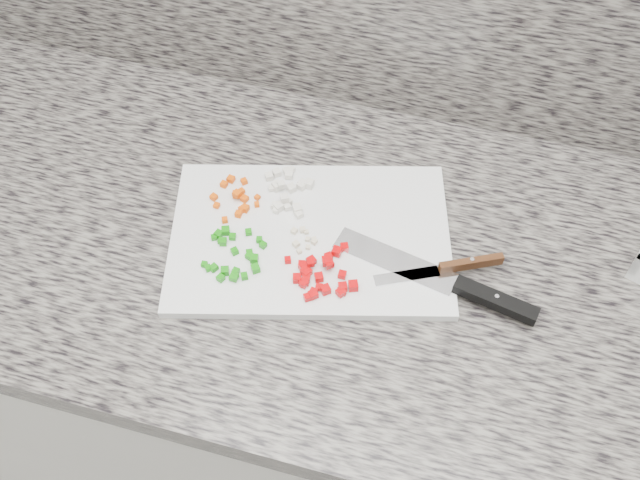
{
  "coord_description": "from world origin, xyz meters",
  "views": [
    {
      "loc": [
        0.08,
        0.86,
        1.72
      ],
      "look_at": [
        -0.07,
        1.42,
        0.93
      ],
      "focal_mm": 40.0,
      "sensor_mm": 36.0,
      "label": 1
    }
  ],
  "objects": [
    {
      "name": "garlic_pile",
      "position": [
        -0.1,
        1.43,
        0.92
      ],
      "size": [
        0.04,
        0.05,
        0.01
      ],
      "color": "beige",
      "rests_on": "cutting_board"
    },
    {
      "name": "green_pepper_pile",
      "position": [
        -0.18,
        1.37,
        0.92
      ],
      "size": [
        0.09,
        0.1,
        0.01
      ],
      "color": "#137C0B",
      "rests_on": "cutting_board"
    },
    {
      "name": "chef_knife",
      "position": [
        0.12,
        1.4,
        0.92
      ],
      "size": [
        0.29,
        0.09,
        0.02
      ],
      "rotation": [
        0.0,
        0.0,
        -0.21
      ],
      "color": "silver",
      "rests_on": "cutting_board"
    },
    {
      "name": "carrot_pile",
      "position": [
        -0.22,
        1.47,
        0.92
      ],
      "size": [
        0.08,
        0.09,
        0.02
      ],
      "color": "#DC4C04",
      "rests_on": "cutting_board"
    },
    {
      "name": "cutting_board",
      "position": [
        -0.09,
        1.44,
        0.91
      ],
      "size": [
        0.45,
        0.36,
        0.01
      ],
      "primitive_type": "cube",
      "rotation": [
        0.0,
        0.0,
        0.26
      ],
      "color": "silver",
      "rests_on": "countertop"
    },
    {
      "name": "red_pepper_pile",
      "position": [
        -0.06,
        1.37,
        0.92
      ],
      "size": [
        0.11,
        0.11,
        0.02
      ],
      "color": "#BD0205",
      "rests_on": "cutting_board"
    },
    {
      "name": "cabinet",
      "position": [
        0.0,
        1.44,
        0.43
      ],
      "size": [
        3.92,
        0.62,
        0.86
      ],
      "primitive_type": "cube",
      "color": "silver",
      "rests_on": "ground"
    },
    {
      "name": "onion_pile",
      "position": [
        -0.15,
        1.5,
        0.92
      ],
      "size": [
        0.08,
        0.09,
        0.02
      ],
      "color": "beige",
      "rests_on": "cutting_board"
    },
    {
      "name": "countertop",
      "position": [
        0.0,
        1.44,
        0.88
      ],
      "size": [
        3.96,
        0.64,
        0.04
      ],
      "primitive_type": "cube",
      "color": "#69655D",
      "rests_on": "cabinet"
    },
    {
      "name": "paring_knife",
      "position": [
        0.11,
        1.43,
        0.92
      ],
      "size": [
        0.17,
        0.09,
        0.02
      ],
      "rotation": [
        0.0,
        0.0,
        0.46
      ],
      "color": "silver",
      "rests_on": "cutting_board"
    }
  ]
}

